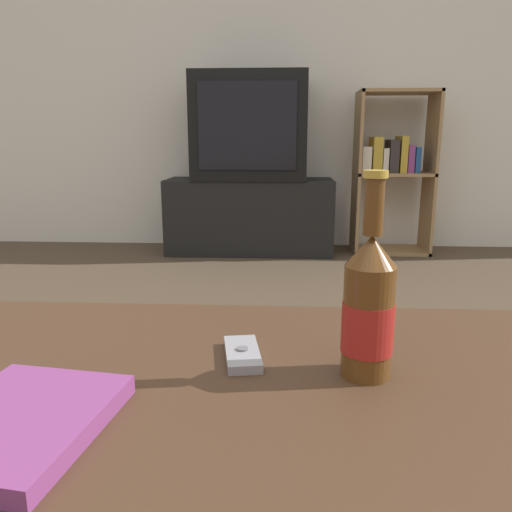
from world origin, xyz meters
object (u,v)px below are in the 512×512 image
object	(u,v)px
television	(250,127)
cell_phone	(242,354)
table_book	(19,423)
bookshelf	(391,167)
beer_bottle	(368,308)
tv_stand	(250,216)

from	to	relation	value
television	cell_phone	xyz separation A→B (m)	(0.16, -2.59, -0.39)
table_book	television	bearing A→B (deg)	96.27
television	cell_phone	distance (m)	2.62
bookshelf	beer_bottle	size ratio (longest dim) A/B	3.65
cell_phone	table_book	xyz separation A→B (m)	(-0.24, -0.21, 0.00)
television	beer_bottle	distance (m)	2.67
tv_stand	television	bearing A→B (deg)	-90.00
bookshelf	beer_bottle	distance (m)	2.76
bookshelf	table_book	distance (m)	3.03
bookshelf	table_book	xyz separation A→B (m)	(-1.00, -2.86, -0.13)
beer_bottle	table_book	world-z (taller)	beer_bottle
tv_stand	table_book	bearing A→B (deg)	-91.54
television	table_book	bearing A→B (deg)	-91.54
television	beer_bottle	bearing A→B (deg)	-82.66
bookshelf	table_book	world-z (taller)	bookshelf
tv_stand	table_book	size ratio (longest dim) A/B	4.40
tv_stand	cell_phone	world-z (taller)	tv_stand
bookshelf	cell_phone	bearing A→B (deg)	-106.10
bookshelf	cell_phone	size ratio (longest dim) A/B	8.61
television	bookshelf	bearing A→B (deg)	3.84
beer_bottle	tv_stand	bearing A→B (deg)	97.33
beer_bottle	bookshelf	bearing A→B (deg)	77.70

